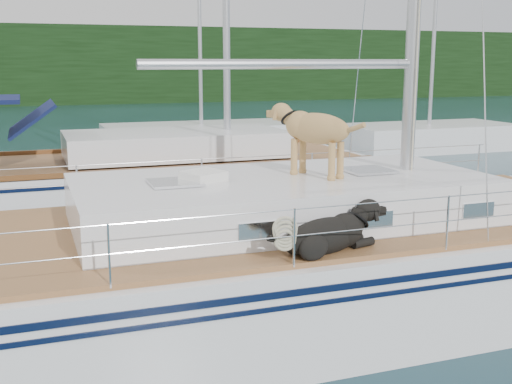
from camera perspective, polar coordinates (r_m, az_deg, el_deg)
name	(u,v)px	position (r m, az deg, el deg)	size (l,w,h in m)	color
ground	(225,320)	(8.36, -2.82, -11.31)	(120.00, 120.00, 0.00)	black
tree_line	(52,65)	(52.42, -17.68, 10.71)	(90.00, 3.00, 6.00)	black
shore_bank	(53,96)	(53.69, -17.58, 8.15)	(92.00, 1.00, 1.20)	#595147
main_sailboat	(232,269)	(8.14, -2.18, -6.84)	(12.00, 3.84, 14.01)	silver
neighbor_sailboat	(128,183)	(14.36, -11.29, 0.79)	(11.00, 3.50, 13.30)	silver
bg_boat_center	(202,137)	(24.35, -4.86, 4.88)	(7.20, 3.00, 11.65)	silver
bg_boat_east	(429,137)	(25.00, 15.09, 4.72)	(6.40, 3.00, 11.65)	silver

